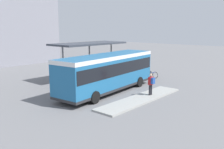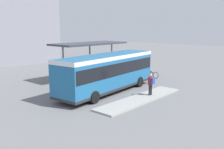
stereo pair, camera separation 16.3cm
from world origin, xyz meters
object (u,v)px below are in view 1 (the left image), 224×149
at_px(pedestrian_waiting, 151,83).
at_px(bicycle_blue, 152,74).
at_px(bicycle_green, 141,73).
at_px(potted_planter_near_shelter, 122,72).
at_px(bicycle_red, 145,74).
at_px(city_bus, 108,70).

relative_size(pedestrian_waiting, bicycle_blue, 1.05).
height_order(pedestrian_waiting, bicycle_green, pedestrian_waiting).
bearing_deg(bicycle_green, pedestrian_waiting, -45.19).
xyz_separation_m(bicycle_blue, potted_planter_near_shelter, (-2.34, 2.24, 0.36)).
bearing_deg(bicycle_blue, pedestrian_waiting, -56.44).
xyz_separation_m(bicycle_green, potted_planter_near_shelter, (-2.39, 0.79, 0.35)).
bearing_deg(bicycle_blue, bicycle_red, -162.49).
bearing_deg(bicycle_green, city_bus, -70.74).
bearing_deg(pedestrian_waiting, bicycle_blue, -52.89).
height_order(bicycle_red, bicycle_green, bicycle_red).
distance_m(bicycle_green, potted_planter_near_shelter, 2.54).
relative_size(bicycle_green, potted_planter_near_shelter, 1.19).
height_order(city_bus, potted_planter_near_shelter, city_bus).
bearing_deg(bicycle_red, bicycle_blue, 7.72).
relative_size(pedestrian_waiting, bicycle_green, 1.02).
distance_m(pedestrian_waiting, bicycle_blue, 7.63).
bearing_deg(bicycle_blue, potted_planter_near_shelter, -131.88).
relative_size(city_bus, pedestrian_waiting, 6.19).
bearing_deg(pedestrian_waiting, city_bus, 22.97).
xyz_separation_m(bicycle_blue, bicycle_red, (-0.20, 0.73, 0.04)).
distance_m(pedestrian_waiting, bicycle_green, 8.51).
xyz_separation_m(city_bus, pedestrian_waiting, (1.11, -3.49, -0.75)).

